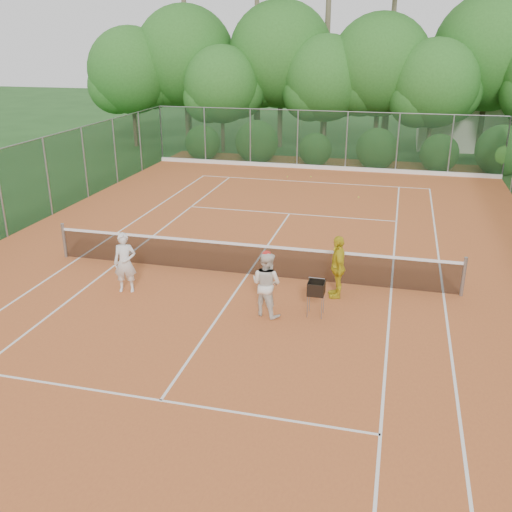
{
  "coord_description": "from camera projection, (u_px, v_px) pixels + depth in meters",
  "views": [
    {
      "loc": [
        4.01,
        -14.83,
        6.46
      ],
      "look_at": [
        0.56,
        -1.2,
        1.1
      ],
      "focal_mm": 40.0,
      "sensor_mm": 36.0,
      "label": 1
    }
  ],
  "objects": [
    {
      "name": "ball_hopper",
      "position": [
        316.0,
        289.0,
        13.96
      ],
      "size": [
        0.39,
        0.39,
        0.9
      ],
      "rotation": [
        0.0,
        0.0,
        -0.4
      ],
      "color": "gray",
      "rests_on": "clay_court"
    },
    {
      "name": "player_white",
      "position": [
        125.0,
        263.0,
        15.29
      ],
      "size": [
        0.69,
        0.54,
        1.65
      ],
      "primitive_type": "imported",
      "rotation": [
        0.0,
        0.0,
        0.26
      ],
      "color": "silver",
      "rests_on": "clay_court"
    },
    {
      "name": "tropical_treeline",
      "position": [
        362.0,
        64.0,
        32.82
      ],
      "size": [
        32.1,
        8.49,
        15.03
      ],
      "color": "brown",
      "rests_on": "ground"
    },
    {
      "name": "court_markings",
      "position": [
        247.0,
        275.0,
        16.65
      ],
      "size": [
        11.03,
        23.83,
        0.01
      ],
      "color": "white",
      "rests_on": "clay_court"
    },
    {
      "name": "player_center_grp",
      "position": [
        266.0,
        284.0,
        13.96
      ],
      "size": [
        0.98,
        0.88,
        1.69
      ],
      "color": "silver",
      "rests_on": "clay_court"
    },
    {
      "name": "ground",
      "position": [
        248.0,
        275.0,
        16.65
      ],
      "size": [
        120.0,
        120.0,
        0.0
      ],
      "primitive_type": "plane",
      "color": "#1F4719",
      "rests_on": "ground"
    },
    {
      "name": "stray_ball_a",
      "position": [
        287.0,
        177.0,
        28.33
      ],
      "size": [
        0.07,
        0.07,
        0.07
      ],
      "primitive_type": "sphere",
      "color": "#B6CF30",
      "rests_on": "clay_court"
    },
    {
      "name": "stray_ball_c",
      "position": [
        359.0,
        197.0,
        24.67
      ],
      "size": [
        0.07,
        0.07,
        0.07
      ],
      "primitive_type": "sphere",
      "color": "#C8E234",
      "rests_on": "clay_court"
    },
    {
      "name": "player_yellow",
      "position": [
        338.0,
        267.0,
        14.97
      ],
      "size": [
        0.61,
        1.06,
        1.7
      ],
      "primitive_type": "imported",
      "rotation": [
        0.0,
        0.0,
        -1.36
      ],
      "color": "gold",
      "rests_on": "clay_court"
    },
    {
      "name": "clay_court",
      "position": [
        247.0,
        275.0,
        16.65
      ],
      "size": [
        18.0,
        36.0,
        0.02
      ],
      "primitive_type": "cube",
      "color": "#BB5D2B",
      "rests_on": "ground"
    },
    {
      "name": "stray_ball_b",
      "position": [
        311.0,
        177.0,
        28.32
      ],
      "size": [
        0.07,
        0.07,
        0.07
      ],
      "primitive_type": "sphere",
      "color": "#D0DD33",
      "rests_on": "clay_court"
    },
    {
      "name": "club_building",
      "position": [
        484.0,
        123.0,
        35.79
      ],
      "size": [
        8.0,
        5.0,
        3.0
      ],
      "primitive_type": "cube",
      "color": "beige",
      "rests_on": "ground"
    },
    {
      "name": "fence_back",
      "position": [
        322.0,
        140.0,
        29.7
      ],
      "size": [
        18.07,
        0.07,
        3.0
      ],
      "color": "#19381E",
      "rests_on": "clay_court"
    },
    {
      "name": "tennis_net",
      "position": [
        247.0,
        258.0,
        16.46
      ],
      "size": [
        11.97,
        0.1,
        1.1
      ],
      "color": "gray",
      "rests_on": "clay_court"
    }
  ]
}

